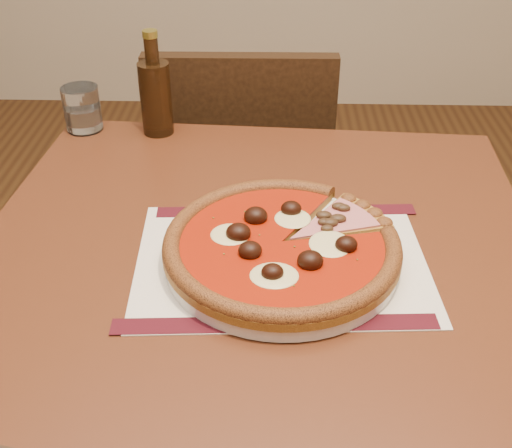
{
  "coord_description": "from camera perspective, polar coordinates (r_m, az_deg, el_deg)",
  "views": [
    {
      "loc": [
        0.67,
        0.0,
        1.28
      ],
      "look_at": [
        0.65,
        0.75,
        0.78
      ],
      "focal_mm": 45.0,
      "sensor_mm": 36.0,
      "label": 1
    }
  ],
  "objects": [
    {
      "name": "ham_slice",
      "position": [
        0.92,
        7.42,
        0.52
      ],
      "size": [
        0.15,
        0.13,
        0.02
      ],
      "rotation": [
        0.0,
        0.0,
        0.62
      ],
      "color": "#B07B2A",
      "rests_on": "plate"
    },
    {
      "name": "placemat",
      "position": [
        0.88,
        2.26,
        -3.34
      ],
      "size": [
        0.41,
        0.3,
        0.0
      ],
      "primitive_type": "cube",
      "rotation": [
        0.0,
        0.0,
        0.06
      ],
      "color": "silver",
      "rests_on": "table"
    },
    {
      "name": "water_glass",
      "position": [
        1.26,
        -15.2,
        9.87
      ],
      "size": [
        0.07,
        0.07,
        0.08
      ],
      "primitive_type": "cylinder",
      "rotation": [
        0.0,
        0.0,
        0.08
      ],
      "color": "white",
      "rests_on": "table"
    },
    {
      "name": "bottle",
      "position": [
        1.21,
        -8.92,
        11.32
      ],
      "size": [
        0.06,
        0.06,
        0.19
      ],
      "color": "#371F0D",
      "rests_on": "table"
    },
    {
      "name": "chair_far",
      "position": [
        1.57,
        -1.13,
        3.34
      ],
      "size": [
        0.41,
        0.41,
        0.85
      ],
      "rotation": [
        0.0,
        0.0,
        3.15
      ],
      "color": "black",
      "rests_on": "ground"
    },
    {
      "name": "pizza",
      "position": [
        0.86,
        2.29,
        -1.76
      ],
      "size": [
        0.32,
        0.32,
        0.04
      ],
      "color": "#B07B2A",
      "rests_on": "plate"
    },
    {
      "name": "plate",
      "position": [
        0.87,
        2.27,
        -2.81
      ],
      "size": [
        0.32,
        0.32,
        0.02
      ],
      "primitive_type": "cylinder",
      "color": "white",
      "rests_on": "placemat"
    },
    {
      "name": "table",
      "position": [
        0.96,
        -0.04,
        -7.16
      ],
      "size": [
        0.85,
        0.85,
        0.75
      ],
      "rotation": [
        0.0,
        0.0,
        -0.06
      ],
      "color": "#602B16",
      "rests_on": "ground"
    }
  ]
}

